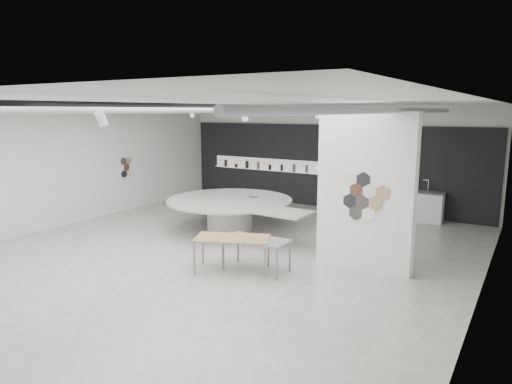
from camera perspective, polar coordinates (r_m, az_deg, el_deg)
The scene contains 7 objects.
room at distance 11.34m, azimuth -5.60°, elevation 2.27°, with size 12.02×14.02×3.82m.
back_wall_display at distance 17.38m, azimuth 8.46°, elevation 3.19°, with size 11.80×0.27×3.10m.
partition_column at distance 10.59m, azimuth 13.53°, elevation -0.03°, with size 2.20×0.38×3.60m.
display_island at distance 13.90m, azimuth -3.10°, elevation -2.27°, with size 4.97×4.02×0.98m.
sample_table_wood at distance 10.42m, azimuth -3.00°, elevation -5.99°, with size 1.86×1.44×0.78m.
sample_table_stone at distance 10.39m, azimuth 0.04°, elevation -6.22°, with size 1.49×0.79×0.75m.
kitchen_counter at distance 16.08m, azimuth 19.36°, elevation -1.63°, with size 1.76×0.75×1.37m.
Camera 1 is at (6.72, -8.92, 3.62)m, focal length 32.00 mm.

